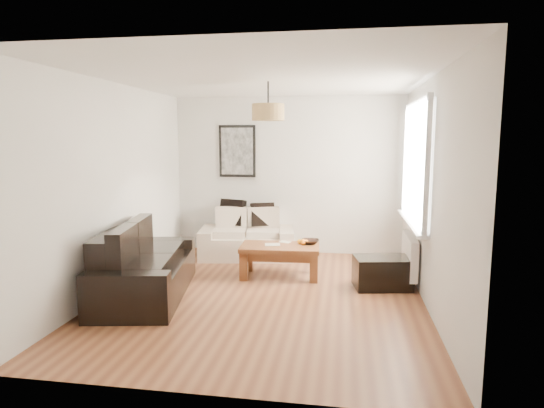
% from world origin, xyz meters
% --- Properties ---
extents(floor, '(4.50, 4.50, 0.00)m').
position_xyz_m(floor, '(0.00, 0.00, 0.00)').
color(floor, brown).
rests_on(floor, ground).
extents(ceiling, '(3.80, 4.50, 0.00)m').
position_xyz_m(ceiling, '(0.00, 0.00, 2.60)').
color(ceiling, white).
rests_on(ceiling, floor).
extents(wall_back, '(3.80, 0.04, 2.60)m').
position_xyz_m(wall_back, '(0.00, 2.25, 1.30)').
color(wall_back, silver).
rests_on(wall_back, floor).
extents(wall_front, '(3.80, 0.04, 2.60)m').
position_xyz_m(wall_front, '(0.00, -2.25, 1.30)').
color(wall_front, silver).
rests_on(wall_front, floor).
extents(wall_left, '(0.04, 4.50, 2.60)m').
position_xyz_m(wall_left, '(-1.90, 0.00, 1.30)').
color(wall_left, silver).
rests_on(wall_left, floor).
extents(wall_right, '(0.04, 4.50, 2.60)m').
position_xyz_m(wall_right, '(1.90, 0.00, 1.30)').
color(wall_right, silver).
rests_on(wall_right, floor).
extents(window_bay, '(0.14, 1.90, 1.60)m').
position_xyz_m(window_bay, '(1.86, 0.80, 1.60)').
color(window_bay, white).
rests_on(window_bay, wall_right).
extents(radiator, '(0.10, 0.90, 0.52)m').
position_xyz_m(radiator, '(1.82, 0.80, 0.38)').
color(radiator, white).
rests_on(radiator, wall_right).
extents(poster, '(0.62, 0.04, 0.87)m').
position_xyz_m(poster, '(-0.85, 2.22, 1.70)').
color(poster, black).
rests_on(poster, wall_back).
extents(pendant_shade, '(0.40, 0.40, 0.20)m').
position_xyz_m(pendant_shade, '(0.00, 0.30, 2.23)').
color(pendant_shade, tan).
rests_on(pendant_shade, ceiling).
extents(loveseat_cream, '(1.59, 1.02, 0.74)m').
position_xyz_m(loveseat_cream, '(-0.60, 1.78, 0.37)').
color(loveseat_cream, beige).
rests_on(loveseat_cream, floor).
extents(sofa_leather, '(1.23, 2.02, 0.82)m').
position_xyz_m(sofa_leather, '(-1.43, -0.23, 0.41)').
color(sofa_leather, black).
rests_on(sofa_leather, floor).
extents(coffee_table, '(1.11, 0.65, 0.44)m').
position_xyz_m(coffee_table, '(0.08, 0.81, 0.22)').
color(coffee_table, brown).
rests_on(coffee_table, floor).
extents(ottoman, '(0.77, 0.57, 0.40)m').
position_xyz_m(ottoman, '(1.45, 0.52, 0.20)').
color(ottoman, black).
rests_on(ottoman, floor).
extents(cushion_left, '(0.45, 0.26, 0.43)m').
position_xyz_m(cushion_left, '(-0.89, 1.96, 0.70)').
color(cushion_left, black).
rests_on(cushion_left, loveseat_cream).
extents(cushion_right, '(0.40, 0.25, 0.38)m').
position_xyz_m(cushion_right, '(-0.37, 1.96, 0.67)').
color(cushion_right, black).
rests_on(cushion_right, loveseat_cream).
extents(fruit_bowl, '(0.27, 0.27, 0.06)m').
position_xyz_m(fruit_bowl, '(0.49, 0.97, 0.47)').
color(fruit_bowl, black).
rests_on(fruit_bowl, coffee_table).
extents(orange_a, '(0.10, 0.10, 0.08)m').
position_xyz_m(orange_a, '(0.39, 0.88, 0.48)').
color(orange_a, orange).
rests_on(orange_a, fruit_bowl).
extents(orange_b, '(0.06, 0.06, 0.06)m').
position_xyz_m(orange_b, '(0.43, 0.91, 0.48)').
color(orange_b, orange).
rests_on(orange_b, fruit_bowl).
extents(orange_c, '(0.08, 0.08, 0.07)m').
position_xyz_m(orange_c, '(0.34, 0.90, 0.48)').
color(orange_c, orange).
rests_on(orange_c, fruit_bowl).
extents(papers, '(0.23, 0.18, 0.01)m').
position_xyz_m(papers, '(-0.03, 0.82, 0.45)').
color(papers, beige).
rests_on(papers, coffee_table).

